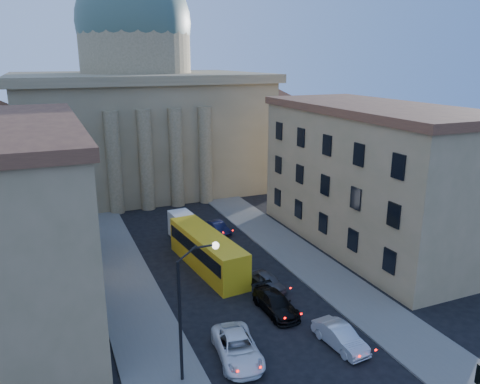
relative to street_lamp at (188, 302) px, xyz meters
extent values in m
cube|color=#605E58|center=(-1.53, 10.00, -5.21)|extent=(5.00, 60.00, 0.15)
cube|color=#605E58|center=(15.47, 10.00, -5.21)|extent=(5.00, 60.00, 0.15)
cube|color=#746747|center=(6.97, 48.00, 2.71)|extent=(34.00, 26.00, 16.00)
cube|color=#746747|center=(6.97, 48.00, 11.11)|extent=(35.50, 27.50, 1.20)
cylinder|color=#746747|center=(6.97, 48.00, 14.71)|extent=(16.00, 16.00, 8.00)
sphere|color=#3F564A|center=(6.97, 48.00, 18.71)|extent=(16.40, 16.40, 16.40)
cube|color=#746747|center=(27.97, 46.00, 0.21)|extent=(13.00, 13.00, 11.00)
cone|color=brown|center=(27.97, 46.00, 7.71)|extent=(26.02, 26.02, 4.00)
cylinder|color=#746747|center=(0.97, 34.80, 1.21)|extent=(1.80, 1.80, 13.00)
cylinder|color=#746747|center=(4.97, 34.80, 1.21)|extent=(1.80, 1.80, 13.00)
cylinder|color=#746747|center=(8.97, 34.80, 1.21)|extent=(1.80, 1.80, 13.00)
cylinder|color=#746747|center=(12.97, 34.80, 1.21)|extent=(1.80, 1.80, 13.00)
cube|color=tan|center=(-10.03, 14.00, 1.71)|extent=(11.00, 26.00, 14.00)
cube|color=tan|center=(23.97, 14.00, 1.71)|extent=(11.00, 26.00, 14.00)
cube|color=brown|center=(23.97, 14.00, 9.01)|extent=(11.60, 26.60, 0.80)
cube|color=black|center=(12.27, -10.00, -1.54)|extent=(0.34, 0.22, 1.10)
cylinder|color=black|center=(-0.53, 0.00, -1.29)|extent=(0.20, 0.20, 8.00)
cylinder|color=black|center=(0.02, 0.00, 3.06)|extent=(1.30, 0.12, 0.96)
cylinder|color=black|center=(1.02, 0.00, 3.36)|extent=(1.30, 0.12, 0.12)
sphere|color=white|center=(1.77, 0.00, 3.31)|extent=(0.44, 0.44, 0.44)
imported|color=#B0B4B9|center=(10.47, -0.74, -4.54)|extent=(2.03, 4.69, 1.50)
imported|color=white|center=(3.47, 0.79, -4.51)|extent=(3.32, 5.92, 1.56)
imported|color=black|center=(8.46, 5.04, -4.54)|extent=(2.26, 5.22, 1.50)
imported|color=#47484C|center=(9.65, 8.73, -4.60)|extent=(2.04, 4.16, 1.37)
imported|color=black|center=(10.32, 22.90, -4.64)|extent=(1.90, 4.08, 1.29)
cube|color=gold|center=(6.17, 14.62, -3.60)|extent=(3.92, 12.16, 3.37)
cube|color=black|center=(6.17, 14.62, -3.06)|extent=(3.92, 11.52, 1.19)
cylinder|color=black|center=(5.53, 10.19, -4.74)|extent=(0.44, 1.11, 1.09)
cylinder|color=black|center=(7.69, 10.41, -4.74)|extent=(0.44, 1.11, 1.09)
cylinder|color=black|center=(4.64, 18.83, -4.74)|extent=(0.44, 1.11, 1.09)
cylinder|color=black|center=(6.81, 19.05, -4.74)|extent=(0.44, 1.11, 1.09)
cube|color=silver|center=(6.29, 20.06, -4.21)|extent=(2.23, 2.31, 2.16)
cube|color=black|center=(6.37, 19.03, -3.94)|extent=(1.98, 0.26, 0.99)
cube|color=silver|center=(6.11, 22.48, -3.71)|extent=(2.44, 3.93, 2.79)
cylinder|color=black|center=(5.43, 19.63, -4.88)|extent=(0.31, 0.83, 0.81)
cylinder|color=black|center=(7.22, 19.77, -4.88)|extent=(0.31, 0.83, 0.81)
cylinder|color=black|center=(5.15, 23.22, -4.88)|extent=(0.31, 0.83, 0.81)
cylinder|color=black|center=(6.94, 23.36, -4.88)|extent=(0.31, 0.83, 0.81)
camera|label=1|loc=(-6.78, -23.85, 13.81)|focal=35.00mm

